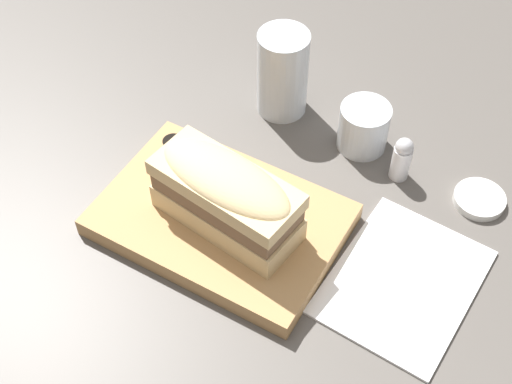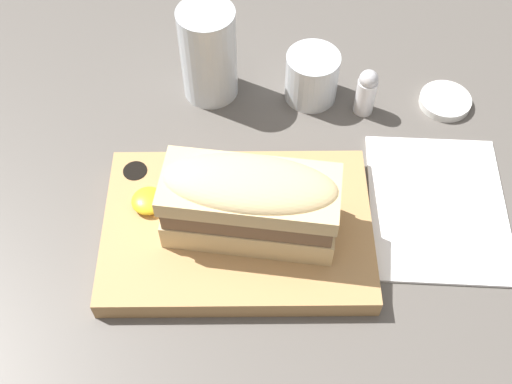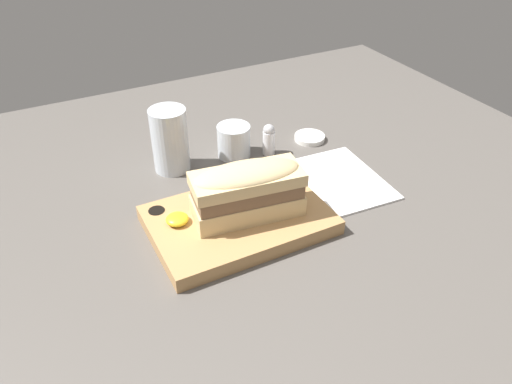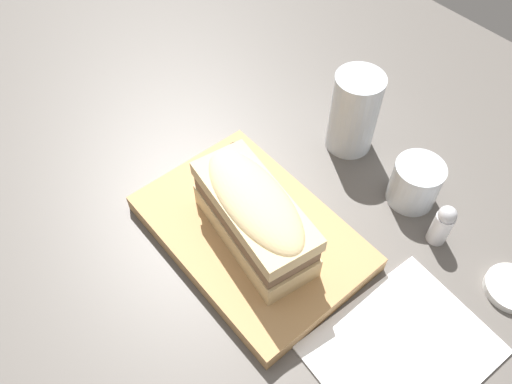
# 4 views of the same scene
# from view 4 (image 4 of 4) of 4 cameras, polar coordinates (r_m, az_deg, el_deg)

# --- Properties ---
(dining_table) EXTENTS (1.52, 1.27, 0.02)m
(dining_table) POSITION_cam_4_polar(r_m,az_deg,el_deg) (0.67, -2.35, -4.53)
(dining_table) COLOR #56514C
(dining_table) RESTS_ON ground
(serving_board) EXTENTS (0.29, 0.19, 0.03)m
(serving_board) POSITION_cam_4_polar(r_m,az_deg,el_deg) (0.64, -0.58, -4.57)
(serving_board) COLOR tan
(serving_board) RESTS_ON dining_table
(sandwich) EXTENTS (0.18, 0.10, 0.09)m
(sandwich) POSITION_cam_4_polar(r_m,az_deg,el_deg) (0.58, -0.31, -2.61)
(sandwich) COLOR #DBBC84
(sandwich) RESTS_ON serving_board
(mustard_dollop) EXTENTS (0.04, 0.04, 0.01)m
(mustard_dollop) POSITION_cam_4_polar(r_m,az_deg,el_deg) (0.68, -4.19, 2.57)
(mustard_dollop) COLOR gold
(mustard_dollop) RESTS_ON serving_board
(water_glass) EXTENTS (0.07, 0.07, 0.12)m
(water_glass) POSITION_cam_4_polar(r_m,az_deg,el_deg) (0.73, 11.02, 8.43)
(water_glass) COLOR silver
(water_glass) RESTS_ON dining_table
(wine_glass) EXTENTS (0.07, 0.07, 0.06)m
(wine_glass) POSITION_cam_4_polar(r_m,az_deg,el_deg) (0.70, 17.65, 0.79)
(wine_glass) COLOR silver
(wine_glass) RESTS_ON dining_table
(napkin) EXTENTS (0.16, 0.20, 0.00)m
(napkin) POSITION_cam_4_polar(r_m,az_deg,el_deg) (0.61, 16.38, -16.91)
(napkin) COLOR white
(napkin) RESTS_ON dining_table
(salt_shaker) EXTENTS (0.02, 0.02, 0.07)m
(salt_shaker) POSITION_cam_4_polar(r_m,az_deg,el_deg) (0.67, 20.55, -3.47)
(salt_shaker) COLOR white
(salt_shaker) RESTS_ON dining_table
(condiment_dish) EXTENTS (0.06, 0.06, 0.01)m
(condiment_dish) POSITION_cam_4_polar(r_m,az_deg,el_deg) (0.69, 27.17, -9.75)
(condiment_dish) COLOR white
(condiment_dish) RESTS_ON dining_table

